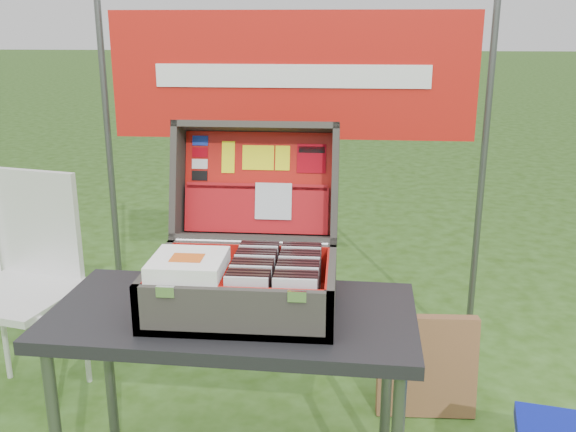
# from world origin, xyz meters

# --- Properties ---
(table) EXTENTS (1.12, 0.59, 0.69)m
(table) POSITION_xyz_m (-0.09, 0.00, 0.34)
(table) COLOR black
(table) RESTS_ON ground
(table_top) EXTENTS (1.12, 0.59, 0.04)m
(table_top) POSITION_xyz_m (-0.09, 0.00, 0.67)
(table_top) COLOR black
(table_top) RESTS_ON ground
(table_leg_bl) EXTENTS (0.04, 0.04, 0.65)m
(table_leg_bl) POSITION_xyz_m (-0.58, 0.22, 0.32)
(table_leg_bl) COLOR #59595B
(table_leg_bl) RESTS_ON ground
(table_leg_br) EXTENTS (0.04, 0.04, 0.65)m
(table_leg_br) POSITION_xyz_m (0.40, 0.22, 0.32)
(table_leg_br) COLOR #59595B
(table_leg_br) RESTS_ON ground
(suitcase) EXTENTS (0.55, 0.55, 0.51)m
(suitcase) POSITION_xyz_m (-0.06, 0.06, 0.94)
(suitcase) COLOR #403C34
(suitcase) RESTS_ON table
(suitcase_base_bottom) EXTENTS (0.55, 0.39, 0.02)m
(suitcase_base_bottom) POSITION_xyz_m (-0.06, 0.00, 0.70)
(suitcase_base_bottom) COLOR #403C34
(suitcase_base_bottom) RESTS_ON table_top
(suitcase_base_wall_front) EXTENTS (0.55, 0.02, 0.15)m
(suitcase_base_wall_front) POSITION_xyz_m (-0.06, -0.18, 0.76)
(suitcase_base_wall_front) COLOR #403C34
(suitcase_base_wall_front) RESTS_ON table_top
(suitcase_base_wall_back) EXTENTS (0.55, 0.02, 0.15)m
(suitcase_base_wall_back) POSITION_xyz_m (-0.06, 0.19, 0.76)
(suitcase_base_wall_back) COLOR #403C34
(suitcase_base_wall_back) RESTS_ON table_top
(suitcase_base_wall_left) EXTENTS (0.02, 0.39, 0.15)m
(suitcase_base_wall_left) POSITION_xyz_m (-0.32, 0.00, 0.76)
(suitcase_base_wall_left) COLOR #403C34
(suitcase_base_wall_left) RESTS_ON table_top
(suitcase_base_wall_right) EXTENTS (0.02, 0.39, 0.15)m
(suitcase_base_wall_right) POSITION_xyz_m (0.21, 0.00, 0.76)
(suitcase_base_wall_right) COLOR #403C34
(suitcase_base_wall_right) RESTS_ON table_top
(suitcase_liner_floor) EXTENTS (0.51, 0.35, 0.01)m
(suitcase_liner_floor) POSITION_xyz_m (-0.06, 0.00, 0.71)
(suitcase_liner_floor) COLOR red
(suitcase_liner_floor) RESTS_ON suitcase_base_bottom
(suitcase_latch_left) EXTENTS (0.05, 0.01, 0.03)m
(suitcase_latch_left) POSITION_xyz_m (-0.23, -0.19, 0.82)
(suitcase_latch_left) COLOR silver
(suitcase_latch_left) RESTS_ON suitcase_base_wall_front
(suitcase_latch_right) EXTENTS (0.05, 0.01, 0.03)m
(suitcase_latch_right) POSITION_xyz_m (0.12, -0.19, 0.82)
(suitcase_latch_right) COLOR silver
(suitcase_latch_right) RESTS_ON suitcase_base_wall_front
(suitcase_hinge) EXTENTS (0.50, 0.02, 0.02)m
(suitcase_hinge) POSITION_xyz_m (-0.06, 0.20, 0.83)
(suitcase_hinge) COLOR silver
(suitcase_hinge) RESTS_ON suitcase_base_wall_back
(suitcase_lid_back) EXTENTS (0.55, 0.12, 0.39)m
(suitcase_lid_back) POSITION_xyz_m (-0.06, 0.39, 0.99)
(suitcase_lid_back) COLOR #403C34
(suitcase_lid_back) RESTS_ON suitcase_base_wall_back
(suitcase_lid_rim_far) EXTENTS (0.55, 0.15, 0.06)m
(suitcase_lid_rim_far) POSITION_xyz_m (-0.06, 0.37, 1.19)
(suitcase_lid_rim_far) COLOR #403C34
(suitcase_lid_rim_far) RESTS_ON suitcase_lid_back
(suitcase_lid_rim_near) EXTENTS (0.55, 0.15, 0.06)m
(suitcase_lid_rim_near) POSITION_xyz_m (-0.06, 0.28, 0.83)
(suitcase_lid_rim_near) COLOR #403C34
(suitcase_lid_rim_near) RESTS_ON suitcase_lid_back
(suitcase_lid_rim_left) EXTENTS (0.02, 0.25, 0.42)m
(suitcase_lid_rim_left) POSITION_xyz_m (-0.32, 0.32, 1.01)
(suitcase_lid_rim_left) COLOR #403C34
(suitcase_lid_rim_left) RESTS_ON suitcase_lid_back
(suitcase_lid_rim_right) EXTENTS (0.02, 0.25, 0.42)m
(suitcase_lid_rim_right) POSITION_xyz_m (0.21, 0.32, 1.01)
(suitcase_lid_rim_right) COLOR #403C34
(suitcase_lid_rim_right) RESTS_ON suitcase_lid_back
(suitcase_lid_liner) EXTENTS (0.50, 0.10, 0.34)m
(suitcase_lid_liner) POSITION_xyz_m (-0.06, 0.37, 0.99)
(suitcase_lid_liner) COLOR red
(suitcase_lid_liner) RESTS_ON suitcase_lid_back
(suitcase_liner_wall_front) EXTENTS (0.51, 0.01, 0.13)m
(suitcase_liner_wall_front) POSITION_xyz_m (-0.06, -0.17, 0.77)
(suitcase_liner_wall_front) COLOR red
(suitcase_liner_wall_front) RESTS_ON suitcase_base_bottom
(suitcase_liner_wall_back) EXTENTS (0.51, 0.01, 0.13)m
(suitcase_liner_wall_back) POSITION_xyz_m (-0.06, 0.18, 0.77)
(suitcase_liner_wall_back) COLOR red
(suitcase_liner_wall_back) RESTS_ON suitcase_base_bottom
(suitcase_liner_wall_left) EXTENTS (0.01, 0.35, 0.13)m
(suitcase_liner_wall_left) POSITION_xyz_m (-0.31, 0.00, 0.77)
(suitcase_liner_wall_left) COLOR red
(suitcase_liner_wall_left) RESTS_ON suitcase_base_bottom
(suitcase_liner_wall_right) EXTENTS (0.01, 0.35, 0.13)m
(suitcase_liner_wall_right) POSITION_xyz_m (0.19, 0.00, 0.77)
(suitcase_liner_wall_right) COLOR red
(suitcase_liner_wall_right) RESTS_ON suitcase_base_bottom
(suitcase_lid_pocket) EXTENTS (0.49, 0.07, 0.16)m
(suitcase_lid_pocket) POSITION_xyz_m (-0.06, 0.33, 0.91)
(suitcase_lid_pocket) COLOR #A50F14
(suitcase_lid_pocket) RESTS_ON suitcase_lid_liner
(suitcase_pocket_edge) EXTENTS (0.48, 0.02, 0.02)m
(suitcase_pocket_edge) POSITION_xyz_m (-0.06, 0.34, 0.99)
(suitcase_pocket_edge) COLOR #A50F14
(suitcase_pocket_edge) RESTS_ON suitcase_lid_pocket
(suitcase_pocket_cd) EXTENTS (0.12, 0.04, 0.12)m
(suitcase_pocket_cd) POSITION_xyz_m (0.00, 0.32, 0.94)
(suitcase_pocket_cd) COLOR silver
(suitcase_pocket_cd) RESTS_ON suitcase_lid_pocket
(lid_sticker_cc_a) EXTENTS (0.05, 0.01, 0.03)m
(lid_sticker_cc_a) POSITION_xyz_m (-0.26, 0.40, 1.13)
(lid_sticker_cc_a) COLOR #1933B2
(lid_sticker_cc_a) RESTS_ON suitcase_lid_liner
(lid_sticker_cc_b) EXTENTS (0.05, 0.01, 0.03)m
(lid_sticker_cc_b) POSITION_xyz_m (-0.26, 0.39, 1.09)
(lid_sticker_cc_b) COLOR #A4000C
(lid_sticker_cc_b) RESTS_ON suitcase_lid_liner
(lid_sticker_cc_c) EXTENTS (0.05, 0.01, 0.03)m
(lid_sticker_cc_c) POSITION_xyz_m (-0.26, 0.38, 1.05)
(lid_sticker_cc_c) COLOR white
(lid_sticker_cc_c) RESTS_ON suitcase_lid_liner
(lid_sticker_cc_d) EXTENTS (0.05, 0.01, 0.03)m
(lid_sticker_cc_d) POSITION_xyz_m (-0.26, 0.37, 1.01)
(lid_sticker_cc_d) COLOR black
(lid_sticker_cc_d) RESTS_ON suitcase_lid_liner
(lid_card_neon_tall) EXTENTS (0.04, 0.03, 0.11)m
(lid_card_neon_tall) POSITION_xyz_m (-0.16, 0.39, 1.08)
(lid_card_neon_tall) COLOR #F4F413
(lid_card_neon_tall) RESTS_ON suitcase_lid_liner
(lid_card_neon_main) EXTENTS (0.11, 0.02, 0.08)m
(lid_card_neon_main) POSITION_xyz_m (-0.06, 0.39, 1.08)
(lid_card_neon_main) COLOR #F4F413
(lid_card_neon_main) RESTS_ON suitcase_lid_liner
(lid_card_neon_small) EXTENTS (0.05, 0.02, 0.08)m
(lid_card_neon_small) POSITION_xyz_m (0.03, 0.39, 1.08)
(lid_card_neon_small) COLOR #F4F413
(lid_card_neon_small) RESTS_ON suitcase_lid_liner
(lid_sticker_band) EXTENTS (0.10, 0.03, 0.10)m
(lid_sticker_band) POSITION_xyz_m (0.13, 0.39, 1.08)
(lid_sticker_band) COLOR #A4000C
(lid_sticker_band) RESTS_ON suitcase_lid_liner
(lid_sticker_band_bar) EXTENTS (0.09, 0.01, 0.02)m
(lid_sticker_band_bar) POSITION_xyz_m (0.13, 0.40, 1.11)
(lid_sticker_band_bar) COLOR black
(lid_sticker_band_bar) RESTS_ON suitcase_lid_liner
(cd_left_0) EXTENTS (0.12, 0.01, 0.14)m
(cd_left_0) POSITION_xyz_m (-0.02, -0.15, 0.78)
(cd_left_0) COLOR silver
(cd_left_0) RESTS_ON suitcase_liner_floor
(cd_left_1) EXTENTS (0.12, 0.01, 0.14)m
(cd_left_1) POSITION_xyz_m (-0.02, -0.12, 0.78)
(cd_left_1) COLOR black
(cd_left_1) RESTS_ON suitcase_liner_floor
(cd_left_2) EXTENTS (0.12, 0.01, 0.14)m
(cd_left_2) POSITION_xyz_m (-0.02, -0.10, 0.78)
(cd_left_2) COLOR black
(cd_left_2) RESTS_ON suitcase_liner_floor
(cd_left_3) EXTENTS (0.12, 0.01, 0.14)m
(cd_left_3) POSITION_xyz_m (-0.02, -0.08, 0.78)
(cd_left_3) COLOR black
(cd_left_3) RESTS_ON suitcase_liner_floor
(cd_left_4) EXTENTS (0.12, 0.01, 0.14)m
(cd_left_4) POSITION_xyz_m (-0.02, -0.06, 0.78)
(cd_left_4) COLOR silver
(cd_left_4) RESTS_ON suitcase_liner_floor
(cd_left_5) EXTENTS (0.12, 0.01, 0.14)m
(cd_left_5) POSITION_xyz_m (-0.02, -0.04, 0.78)
(cd_left_5) COLOR black
(cd_left_5) RESTS_ON suitcase_liner_floor
(cd_left_6) EXTENTS (0.12, 0.01, 0.14)m
(cd_left_6) POSITION_xyz_m (-0.02, -0.02, 0.78)
(cd_left_6) COLOR black
(cd_left_6) RESTS_ON suitcase_liner_floor
(cd_left_7) EXTENTS (0.12, 0.01, 0.14)m
(cd_left_7) POSITION_xyz_m (-0.02, 0.01, 0.78)
(cd_left_7) COLOR black
(cd_left_7) RESTS_ON suitcase_liner_floor
(cd_left_8) EXTENTS (0.12, 0.01, 0.14)m
(cd_left_8) POSITION_xyz_m (-0.02, 0.03, 0.78)
(cd_left_8) COLOR silver
(cd_left_8) RESTS_ON suitcase_liner_floor
(cd_left_9) EXTENTS (0.12, 0.01, 0.14)m
(cd_left_9) POSITION_xyz_m (-0.02, 0.05, 0.78)
(cd_left_9) COLOR black
(cd_left_9) RESTS_ON suitcase_liner_floor
(cd_left_10) EXTENTS (0.12, 0.01, 0.14)m
(cd_left_10) POSITION_xyz_m (-0.02, 0.07, 0.78)
(cd_left_10) COLOR black
(cd_left_10) RESTS_ON suitcase_liner_floor
(cd_left_11) EXTENTS (0.12, 0.01, 0.14)m
(cd_left_11) POSITION_xyz_m (-0.02, 0.09, 0.78)
(cd_left_11) COLOR black
(cd_left_11) RESTS_ON suitcase_liner_floor
(cd_left_12) EXTENTS (0.12, 0.01, 0.14)m
(cd_left_12) POSITION_xyz_m (-0.02, 0.11, 0.78)
(cd_left_12) COLOR silver
(cd_left_12) RESTS_ON suitcase_liner_floor
(cd_left_13) EXTENTS (0.12, 0.01, 0.14)m
(cd_left_13) POSITION_xyz_m (-0.02, 0.14, 0.78)
(cd_left_13) COLOR black
(cd_left_13) RESTS_ON suitcase_liner_floor
(cd_left_14) EXTENTS (0.12, 0.01, 0.14)m
(cd_left_14) POSITION_xyz_m (-0.02, 0.16, 0.78)
(cd_left_14) COLOR black
(cd_left_14) RESTS_ON suitcase_liner_floor
(cd_right_0) EXTENTS (0.12, 0.01, 0.14)m
(cd_right_0) POSITION_xyz_m (0.11, -0.15, 0.78)
(cd_right_0) COLOR silver
(cd_right_0) RESTS_ON suitcase_liner_floor
(cd_right_1) EXTENTS (0.12, 0.01, 0.14)m
(cd_right_1) POSITION_xyz_m (0.11, -0.12, 0.78)
(cd_right_1) COLOR black
(cd_right_1) RESTS_ON suitcase_liner_floor
(cd_right_2) EXTENTS (0.12, 0.01, 0.14)m
(cd_right_2) POSITION_xyz_m (0.11, -0.10, 0.78)
(cd_right_2) COLOR black
(cd_right_2) RESTS_ON suitcase_liner_floor
(cd_right_3) EXTENTS (0.12, 0.01, 0.14)m
(cd_right_3) POSITION_xyz_m (0.11, -0.08, 0.78)
(cd_right_3) COLOR black
(cd_right_3) RESTS_ON suitcase_liner_floor
(cd_right_4) EXTENTS (0.12, 0.01, 0.14)m
(cd_right_4) POSITION_xyz_m (0.11, -0.06, 0.78)
(cd_right_4) COLOR silver
(cd_right_4) RESTS_ON suitcase_liner_floor
(cd_right_5) EXTENTS (0.12, 0.01, 0.14)m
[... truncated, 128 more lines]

